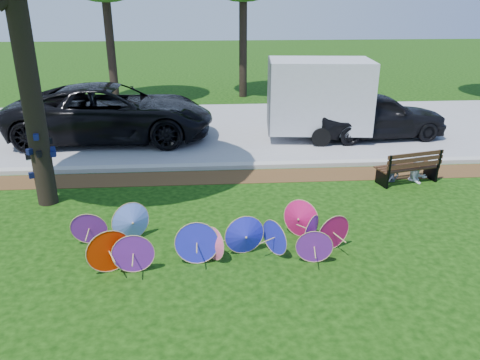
# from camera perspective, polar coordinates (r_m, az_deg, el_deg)

# --- Properties ---
(ground) EXTENTS (90.00, 90.00, 0.00)m
(ground) POSITION_cam_1_polar(r_m,az_deg,el_deg) (8.32, -2.48, -10.97)
(ground) COLOR black
(ground) RESTS_ON ground
(mulch_strip) EXTENTS (90.00, 1.00, 0.01)m
(mulch_strip) POSITION_cam_1_polar(r_m,az_deg,el_deg) (12.36, -3.16, 0.33)
(mulch_strip) COLOR #472D16
(mulch_strip) RESTS_ON ground
(curb) EXTENTS (90.00, 0.30, 0.12)m
(curb) POSITION_cam_1_polar(r_m,az_deg,el_deg) (12.99, -3.23, 1.67)
(curb) COLOR #B7B5AD
(curb) RESTS_ON ground
(street) EXTENTS (90.00, 8.00, 0.01)m
(street) POSITION_cam_1_polar(r_m,az_deg,el_deg) (16.97, -3.51, 6.26)
(street) COLOR gray
(street) RESTS_ON ground
(parasol_pile) EXTENTS (5.29, 1.54, 0.80)m
(parasol_pile) POSITION_cam_1_polar(r_m,az_deg,el_deg) (8.65, -3.20, -6.82)
(parasol_pile) COLOR purple
(parasol_pile) RESTS_ON ground
(black_van) EXTENTS (6.59, 3.12, 1.82)m
(black_van) POSITION_cam_1_polar(r_m,az_deg,el_deg) (16.01, -15.30, 7.95)
(black_van) COLOR black
(black_van) RESTS_ON ground
(dark_pickup) EXTENTS (4.62, 2.17, 1.53)m
(dark_pickup) POSITION_cam_1_polar(r_m,az_deg,el_deg) (16.36, 16.33, 7.60)
(dark_pickup) COLOR black
(dark_pickup) RESTS_ON ground
(cargo_trailer) EXTENTS (3.43, 2.36, 2.87)m
(cargo_trailer) POSITION_cam_1_polar(r_m,az_deg,el_deg) (15.79, 9.60, 10.18)
(cargo_trailer) COLOR silver
(cargo_trailer) RESTS_ON ground
(park_bench) EXTENTS (1.75, 1.00, 0.86)m
(park_bench) POSITION_cam_1_polar(r_m,az_deg,el_deg) (12.66, 19.67, 1.63)
(park_bench) COLOR black
(park_bench) RESTS_ON ground
(person_left) EXTENTS (0.38, 0.25, 1.02)m
(person_left) POSITION_cam_1_polar(r_m,az_deg,el_deg) (12.54, 18.16, 2.03)
(person_left) COLOR #3D4153
(person_left) RESTS_ON ground
(person_right) EXTENTS (0.72, 0.64, 1.22)m
(person_right) POSITION_cam_1_polar(r_m,az_deg,el_deg) (12.79, 21.12, 2.49)
(person_right) COLOR silver
(person_right) RESTS_ON ground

